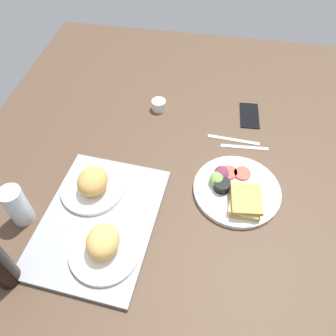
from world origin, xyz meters
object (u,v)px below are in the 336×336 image
(bread_plate_far, at_px, (93,184))
(espresso_cup, at_px, (159,105))
(drinking_glass, at_px, (17,206))
(fork, at_px, (244,147))
(serving_tray, at_px, (99,220))
(bread_plate_near, at_px, (104,246))
(plate_with_salad, at_px, (236,190))
(cell_phone, at_px, (249,115))
(knife, at_px, (234,140))

(bread_plate_far, bearing_deg, espresso_cup, -15.95)
(drinking_glass, bearing_deg, espresso_cup, -28.74)
(fork, bearing_deg, drinking_glass, 28.43)
(serving_tray, distance_m, fork, 0.57)
(bread_plate_near, relative_size, drinking_glass, 1.45)
(plate_with_salad, bearing_deg, bread_plate_near, 127.82)
(bread_plate_near, distance_m, bread_plate_far, 0.22)
(cell_phone, bearing_deg, plate_with_salad, 170.72)
(drinking_glass, relative_size, knife, 0.71)
(plate_with_salad, relative_size, cell_phone, 1.93)
(knife, distance_m, cell_phone, 0.15)
(espresso_cup, bearing_deg, bread_plate_far, 164.05)
(serving_tray, distance_m, knife, 0.56)
(serving_tray, xyz_separation_m, drinking_glass, (-0.03, 0.23, 0.06))
(serving_tray, relative_size, bread_plate_far, 2.26)
(fork, height_order, knife, same)
(serving_tray, relative_size, cell_phone, 3.13)
(plate_with_salad, xyz_separation_m, drinking_glass, (-0.20, 0.63, 0.05))
(bread_plate_near, bearing_deg, cell_phone, -30.76)
(drinking_glass, height_order, knife, drinking_glass)
(bread_plate_far, xyz_separation_m, knife, (0.31, -0.43, -0.05))
(cell_phone, bearing_deg, knife, 155.70)
(drinking_glass, height_order, cell_phone, drinking_glass)
(serving_tray, distance_m, bread_plate_near, 0.11)
(plate_with_salad, relative_size, drinking_glass, 2.06)
(bread_plate_far, bearing_deg, fork, -58.75)
(cell_phone, bearing_deg, bread_plate_far, 130.02)
(cell_phone, bearing_deg, fork, 171.74)
(fork, height_order, cell_phone, cell_phone)
(bread_plate_near, relative_size, knife, 1.03)
(bread_plate_near, relative_size, fork, 1.15)
(fork, distance_m, cell_phone, 0.17)
(serving_tray, xyz_separation_m, espresso_cup, (0.54, -0.08, 0.01))
(drinking_glass, bearing_deg, fork, -57.89)
(plate_with_salad, bearing_deg, cell_phone, -5.81)
(drinking_glass, bearing_deg, knife, -54.33)
(espresso_cup, distance_m, cell_phone, 0.36)
(bread_plate_near, distance_m, espresso_cup, 0.63)
(bread_plate_far, relative_size, plate_with_salad, 0.72)
(plate_with_salad, xyz_separation_m, fork, (0.21, -0.02, -0.01))
(drinking_glass, distance_m, knife, 0.75)
(bread_plate_near, height_order, fork, bread_plate_near)
(serving_tray, height_order, drinking_glass, drinking_glass)
(serving_tray, xyz_separation_m, fork, (0.38, -0.42, -0.01))
(serving_tray, xyz_separation_m, knife, (0.41, -0.38, -0.01))
(drinking_glass, bearing_deg, plate_with_salad, -72.18)
(serving_tray, height_order, bread_plate_near, bread_plate_near)
(plate_with_salad, height_order, drinking_glass, drinking_glass)
(bread_plate_near, xyz_separation_m, bread_plate_far, (0.19, 0.09, 0.00))
(serving_tray, distance_m, plate_with_salad, 0.43)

